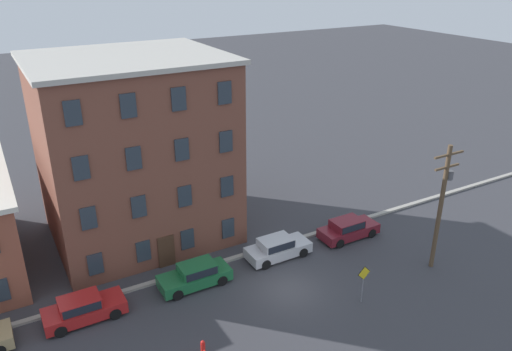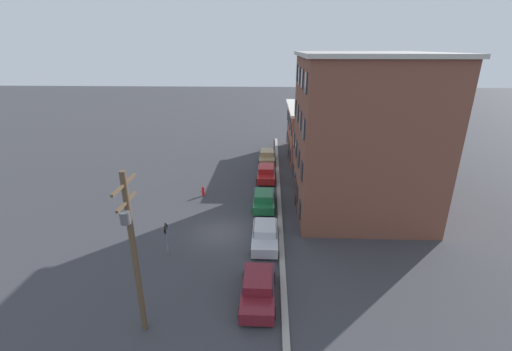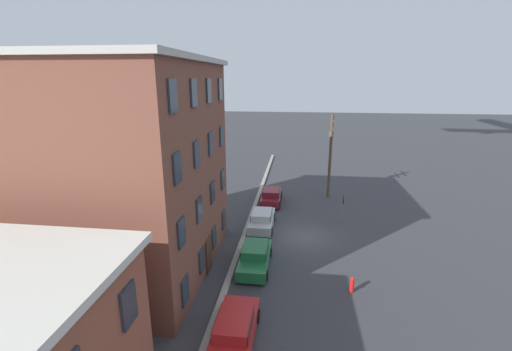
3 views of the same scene
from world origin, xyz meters
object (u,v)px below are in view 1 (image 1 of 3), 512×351
(car_red, at_px, (83,308))
(car_silver, at_px, (277,247))
(car_maroon, at_px, (348,228))
(car_green, at_px, (196,274))
(caution_sign, at_px, (363,279))
(fire_hydrant, at_px, (203,348))
(utility_pole, at_px, (442,201))

(car_red, xyz_separation_m, car_silver, (12.69, 0.11, 0.00))
(car_silver, relative_size, car_maroon, 1.00)
(car_red, xyz_separation_m, car_green, (6.70, -0.09, 0.00))
(car_red, xyz_separation_m, caution_sign, (14.45, -6.43, 0.88))
(car_red, relative_size, car_silver, 1.00)
(car_green, bearing_deg, fire_hydrant, -109.71)
(car_maroon, xyz_separation_m, caution_sign, (-4.02, -6.25, 0.88))
(caution_sign, bearing_deg, utility_pole, 5.76)
(car_silver, xyz_separation_m, fire_hydrant, (-8.07, -5.98, -0.27))
(car_silver, relative_size, fire_hydrant, 4.58)
(car_silver, height_order, caution_sign, caution_sign)
(car_silver, height_order, utility_pole, utility_pole)
(car_silver, distance_m, fire_hydrant, 10.05)
(car_green, bearing_deg, car_maroon, -0.40)
(car_green, relative_size, utility_pole, 0.52)
(car_green, xyz_separation_m, caution_sign, (7.75, -6.33, 0.88))
(fire_hydrant, bearing_deg, car_red, 128.26)
(car_green, xyz_separation_m, car_silver, (6.00, 0.21, 0.00))
(car_green, distance_m, fire_hydrant, 6.14)
(car_maroon, bearing_deg, caution_sign, -122.75)
(car_silver, xyz_separation_m, car_maroon, (5.78, -0.29, 0.00))
(car_red, height_order, car_silver, same)
(car_maroon, xyz_separation_m, fire_hydrant, (-13.84, -5.70, -0.27))
(car_red, distance_m, car_maroon, 18.47)
(car_maroon, bearing_deg, utility_pole, -66.17)
(utility_pole, bearing_deg, caution_sign, -174.24)
(fire_hydrant, bearing_deg, car_maroon, 22.37)
(car_maroon, height_order, utility_pole, utility_pole)
(car_silver, relative_size, utility_pole, 0.52)
(car_maroon, relative_size, utility_pole, 0.52)
(car_red, relative_size, caution_sign, 1.79)
(car_red, relative_size, utility_pole, 0.52)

